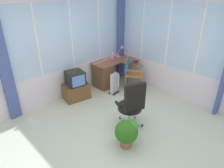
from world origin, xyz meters
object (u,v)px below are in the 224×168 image
wooden_armchair (130,69)px  potted_plant (127,132)px  spray_bottle (112,56)px  office_chair (132,103)px  desk_lamp (121,50)px  tv_remote (135,61)px  space_heater (115,83)px  tv_on_stand (76,87)px  desk (105,74)px

wooden_armchair → potted_plant: bearing=-140.1°
spray_bottle → office_chair: office_chair is taller
desk_lamp → wooden_armchair: (-0.30, -0.65, -0.37)m
tv_remote → wooden_armchair: 0.31m
office_chair → space_heater: size_ratio=1.83×
desk_lamp → tv_on_stand: bearing=-177.8°
wooden_armchair → spray_bottle: bearing=93.1°
spray_bottle → tv_on_stand: size_ratio=0.28×
tv_on_stand → tv_remote: bearing=-17.0°
office_chair → space_heater: (0.83, 1.32, -0.29)m
spray_bottle → wooden_armchair: bearing=-86.9°
spray_bottle → tv_on_stand: spray_bottle is taller
desk_lamp → potted_plant: size_ratio=0.64×
wooden_armchair → office_chair: office_chair is taller
potted_plant → tv_remote: bearing=37.0°
space_heater → potted_plant: 2.09m
desk → office_chair: office_chair is taller
wooden_armchair → space_heater: wooden_armchair is taller
office_chair → wooden_armchair: bearing=42.1°
spray_bottle → potted_plant: spray_bottle is taller
desk → wooden_armchair: wooden_armchair is taller
desk → potted_plant: desk is taller
spray_bottle → office_chair: bearing=-124.5°
desk → tv_remote: 0.96m
tv_remote → wooden_armchair: (-0.26, -0.05, -0.16)m
desk_lamp → space_heater: bearing=-146.2°
spray_bottle → office_chair: 2.33m
desk_lamp → wooden_armchair: desk_lamp is taller
desk_lamp → office_chair: same height
desk → spray_bottle: 0.62m
tv_remote → space_heater: bearing=159.1°
wooden_armchair → tv_on_stand: (-1.46, 0.58, -0.24)m
space_heater → office_chair: bearing=-122.2°
tv_on_stand → desk_lamp: bearing=2.2°
desk_lamp → office_chair: bearing=-131.5°
space_heater → spray_bottle: bearing=50.8°
office_chair → tv_on_stand: size_ratio=1.40×
tv_on_stand → potted_plant: tv_on_stand is taller
office_chair → space_heater: office_chair is taller
tv_on_stand → desk: bearing=0.2°
desk_lamp → space_heater: size_ratio=0.59×
wooden_armchair → tv_on_stand: size_ratio=1.18×
space_heater → desk_lamp: bearing=33.8°
desk → potted_plant: (-1.37, -2.11, -0.07)m
office_chair → desk_lamp: bearing=48.5°
potted_plant → space_heater: bearing=51.2°
office_chair → space_heater: bearing=57.8°
tv_remote → spray_bottle: 0.71m
desk → spray_bottle: bearing=14.4°
office_chair → potted_plant: bearing=-147.2°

